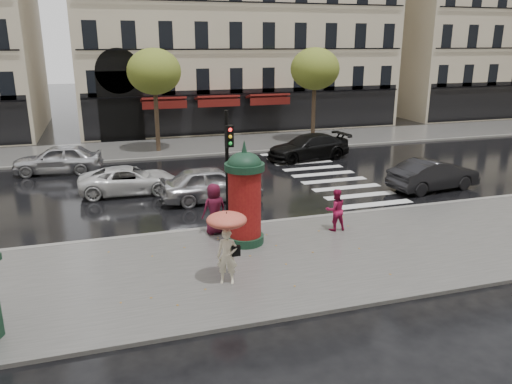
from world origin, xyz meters
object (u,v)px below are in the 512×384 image
object	(u,v)px
traffic_light	(228,159)
car_white	(129,180)
car_silver	(212,184)
morris_column	(245,195)
car_far_silver	(58,159)
car_darkgrey	(434,175)
woman_red	(335,210)
man_burgundy	(214,209)
car_black	(308,147)
woman_umbrella	(227,236)

from	to	relation	value
traffic_light	car_white	xyz separation A→B (m)	(-3.30, 6.32, -2.20)
car_silver	car_white	xyz separation A→B (m)	(-3.53, 2.30, -0.16)
morris_column	car_far_silver	xyz separation A→B (m)	(-7.01, 12.93, -1.09)
car_far_silver	traffic_light	bearing A→B (deg)	37.17
traffic_light	car_far_silver	size ratio (longest dim) A/B	0.96
morris_column	car_darkgrey	bearing A→B (deg)	20.63
woman_red	man_burgundy	world-z (taller)	man_burgundy
car_black	man_burgundy	bearing A→B (deg)	-45.39
car_white	traffic_light	bearing A→B (deg)	-149.73
woman_umbrella	car_white	xyz separation A→B (m)	(-2.16, 10.67, -0.96)
car_far_silver	car_white	bearing A→B (deg)	40.93
car_black	car_silver	bearing A→B (deg)	-56.76
car_silver	car_white	bearing A→B (deg)	54.48
car_silver	car_white	size ratio (longest dim) A/B	1.01
woman_umbrella	man_burgundy	xyz separation A→B (m)	(0.52, 4.04, -0.53)
woman_umbrella	man_burgundy	size ratio (longest dim) A/B	1.18
woman_red	car_darkgrey	distance (m)	8.15
man_burgundy	morris_column	distance (m)	1.68
man_burgundy	car_silver	bearing A→B (deg)	-114.70
car_white	man_burgundy	bearing A→B (deg)	-155.34
woman_red	car_far_silver	bearing A→B (deg)	-48.98
car_silver	car_darkgrey	world-z (taller)	car_silver
car_white	woman_umbrella	bearing A→B (deg)	-165.86
woman_red	morris_column	xyz separation A→B (m)	(-3.60, -0.18, 0.97)
car_white	car_far_silver	xyz separation A→B (m)	(-3.51, 5.09, 0.15)
woman_umbrella	car_black	world-z (taller)	woman_umbrella
woman_red	car_silver	size ratio (longest dim) A/B	0.34
woman_red	car_silver	world-z (taller)	woman_red
woman_umbrella	car_white	size ratio (longest dim) A/B	0.48
car_white	car_black	size ratio (longest dim) A/B	0.89
woman_red	man_burgundy	bearing A→B (deg)	-11.79
woman_umbrella	car_darkgrey	size ratio (longest dim) A/B	0.49
woman_red	car_far_silver	world-z (taller)	woman_red
man_burgundy	car_darkgrey	xyz separation A→B (m)	(11.60, 2.85, -0.32)
woman_umbrella	woman_red	xyz separation A→B (m)	(4.94, 3.01, -0.68)
car_darkgrey	car_far_silver	xyz separation A→B (m)	(-17.79, 8.87, 0.04)
woman_umbrella	man_burgundy	distance (m)	4.10
woman_red	car_darkgrey	xyz separation A→B (m)	(7.17, 3.88, -0.17)
woman_umbrella	car_white	bearing A→B (deg)	101.44
car_white	car_far_silver	distance (m)	6.19
man_burgundy	car_darkgrey	distance (m)	11.95
traffic_light	morris_column	bearing A→B (deg)	-82.51
car_silver	car_far_silver	size ratio (longest dim) A/B	1.00
woman_red	traffic_light	world-z (taller)	traffic_light
man_burgundy	car_black	size ratio (longest dim) A/B	0.36
woman_umbrella	car_darkgrey	bearing A→B (deg)	29.62
car_silver	car_darkgrey	size ratio (longest dim) A/B	1.03
woman_red	morris_column	world-z (taller)	morris_column
woman_umbrella	car_silver	world-z (taller)	woman_umbrella
car_far_silver	morris_column	bearing A→B (deg)	34.81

